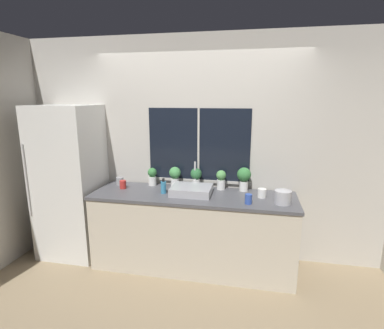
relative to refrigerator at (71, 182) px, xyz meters
The scene contains 18 objects.
ground_plane 1.87m from the refrigerator, 13.38° to the right, with size 14.00×14.00×0.00m, color #937F60.
wall_back 1.66m from the refrigerator, 12.59° to the left, with size 8.00×0.09×2.70m.
wall_left 1.36m from the refrigerator, 119.75° to the left, with size 0.06×7.00×2.70m.
wall_right 3.98m from the refrigerator, 16.54° to the left, with size 0.06×7.00×2.70m.
counter 1.65m from the refrigerator, ahead, with size 2.32×0.68×0.89m.
refrigerator is the anchor object (origin of this frame).
sink 1.56m from the refrigerator, ahead, with size 0.45×0.42×0.34m.
potted_plant_far_left 1.03m from the refrigerator, 11.89° to the left, with size 0.11×0.11×0.22m.
potted_plant_left 1.32m from the refrigerator, ahead, with size 0.14×0.14×0.25m.
potted_plant_center 1.58m from the refrigerator, ahead, with size 0.14×0.14×0.25m.
potted_plant_right 1.88m from the refrigerator, ahead, with size 0.12×0.12×0.23m.
potted_plant_far_right 2.15m from the refrigerator, ahead, with size 0.16×0.16×0.28m.
soap_bottle 1.24m from the refrigerator, ahead, with size 0.06×0.06×0.18m.
mug_red 0.70m from the refrigerator, ahead, with size 0.08×0.08×0.10m.
mug_white 2.34m from the refrigerator, ahead, with size 0.09×0.09×0.10m.
mug_grey 0.61m from the refrigerator, 14.91° to the left, with size 0.09×0.09×0.09m.
mug_blue 2.21m from the refrigerator, ahead, with size 0.07×0.07×0.10m.
kettle 2.56m from the refrigerator, ahead, with size 0.17×0.17×0.16m.
Camera 1 is at (0.64, -2.86, 1.98)m, focal length 28.00 mm.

